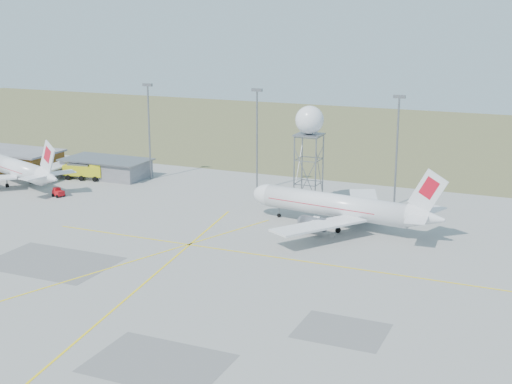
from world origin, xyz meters
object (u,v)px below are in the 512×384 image
at_px(airliner_far, 15,168).
at_px(fire_truck, 86,172).
at_px(radar_tower, 309,151).
at_px(airliner_main, 338,206).
at_px(baggage_tug, 58,193).

height_order(airliner_far, fire_truck, airliner_far).
relative_size(airliner_far, radar_tower, 1.70).
height_order(airliner_main, radar_tower, radar_tower).
relative_size(airliner_main, airliner_far, 1.09).
bearing_deg(airliner_main, fire_truck, -3.13).
distance_m(airliner_main, fire_truck, 61.41).
bearing_deg(radar_tower, baggage_tug, -164.44).
bearing_deg(airliner_far, radar_tower, -150.56).
bearing_deg(airliner_main, radar_tower, -41.55).
bearing_deg(fire_truck, airliner_main, -20.20).
relative_size(radar_tower, fire_truck, 2.01).
xyz_separation_m(airliner_far, baggage_tug, (14.71, -4.67, -2.76)).
bearing_deg(radar_tower, fire_truck, 178.63).
height_order(airliner_main, baggage_tug, airliner_main).
distance_m(radar_tower, fire_truck, 51.85).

